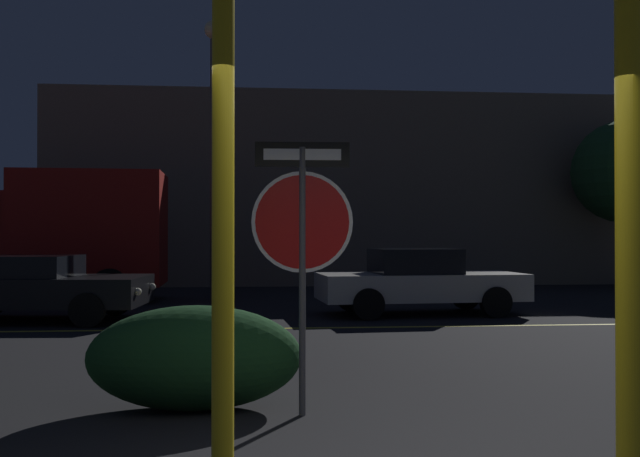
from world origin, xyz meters
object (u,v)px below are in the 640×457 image
(yellow_pole_right, at_px, (630,232))
(passing_car_2, at_px, (419,281))
(tree_0, at_px, (624,172))
(street_lamp, at_px, (213,120))
(yellow_pole_left, at_px, (223,210))
(delivery_truck, at_px, (45,232))
(hedge_bush_1, at_px, (195,358))
(passing_car_1, at_px, (34,287))
(stop_sign, at_px, (302,224))

(yellow_pole_right, distance_m, passing_car_2, 10.20)
(tree_0, bearing_deg, street_lamp, -164.91)
(yellow_pole_left, xyz_separation_m, street_lamp, (-0.82, 13.40, 2.66))
(delivery_truck, bearing_deg, yellow_pole_right, -154.21)
(hedge_bush_1, xyz_separation_m, delivery_truck, (-4.42, 10.91, 1.19))
(yellow_pole_left, height_order, hedge_bush_1, yellow_pole_left)
(yellow_pole_left, bearing_deg, hedge_bush_1, 97.90)
(delivery_truck, bearing_deg, passing_car_1, -168.77)
(delivery_truck, height_order, tree_0, tree_0)
(passing_car_1, bearing_deg, delivery_truck, -162.97)
(passing_car_2, height_order, street_lamp, street_lamp)
(stop_sign, height_order, passing_car_1, stop_sign)
(stop_sign, height_order, street_lamp, street_lamp)
(stop_sign, relative_size, delivery_truck, 0.44)
(hedge_bush_1, height_order, passing_car_2, passing_car_2)
(stop_sign, height_order, tree_0, tree_0)
(street_lamp, bearing_deg, stop_sign, -82.74)
(delivery_truck, bearing_deg, stop_sign, -156.32)
(yellow_pole_left, relative_size, yellow_pole_right, 1.07)
(passing_car_2, height_order, delivery_truck, delivery_truck)
(hedge_bush_1, bearing_deg, street_lamp, 92.39)
(passing_car_1, xyz_separation_m, street_lamp, (3.05, 3.76, 3.74))
(yellow_pole_right, height_order, tree_0, tree_0)
(hedge_bush_1, relative_size, delivery_truck, 0.35)
(passing_car_1, bearing_deg, yellow_pole_right, 36.64)
(stop_sign, distance_m, delivery_truck, 12.42)
(stop_sign, relative_size, yellow_pole_left, 0.70)
(stop_sign, relative_size, hedge_bush_1, 1.24)
(yellow_pole_left, height_order, street_lamp, street_lamp)
(delivery_truck, xyz_separation_m, tree_0, (16.09, 3.12, 1.83))
(hedge_bush_1, relative_size, tree_0, 0.38)
(hedge_bush_1, height_order, delivery_truck, delivery_truck)
(hedge_bush_1, height_order, street_lamp, street_lamp)
(passing_car_2, height_order, tree_0, tree_0)
(passing_car_1, height_order, passing_car_2, passing_car_2)
(passing_car_1, bearing_deg, yellow_pole_left, 25.67)
(delivery_truck, distance_m, street_lamp, 4.81)
(yellow_pole_left, height_order, delivery_truck, yellow_pole_left)
(stop_sign, xyz_separation_m, passing_car_2, (2.87, 7.76, -1.02))
(yellow_pole_left, xyz_separation_m, passing_car_1, (-3.87, 9.65, -1.08))
(tree_0, bearing_deg, hedge_bush_1, -129.77)
(tree_0, bearing_deg, yellow_pole_right, -118.36)
(passing_car_1, bearing_deg, hedge_bush_1, 30.37)
(stop_sign, relative_size, tree_0, 0.47)
(yellow_pole_right, bearing_deg, stop_sign, 126.82)
(stop_sign, relative_size, passing_car_1, 0.58)
(passing_car_2, relative_size, street_lamp, 0.63)
(hedge_bush_1, relative_size, passing_car_2, 0.46)
(passing_car_2, bearing_deg, delivery_truck, -116.62)
(yellow_pole_left, distance_m, passing_car_2, 10.75)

